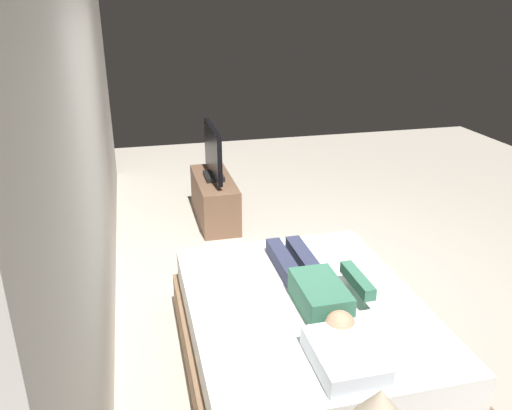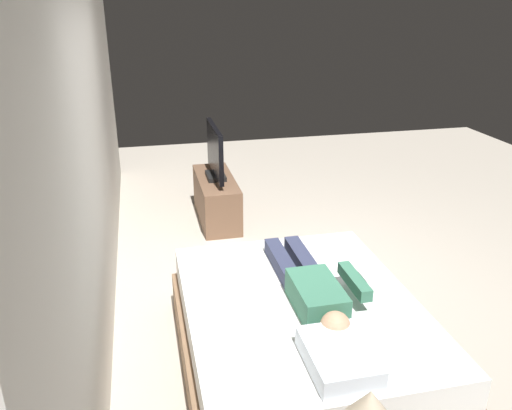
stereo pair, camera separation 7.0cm
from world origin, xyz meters
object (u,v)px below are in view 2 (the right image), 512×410
(tv_stand, at_px, (216,199))
(remote, at_px, (359,278))
(tv, at_px, (215,154))
(bed, at_px, (300,336))
(person, at_px, (312,287))
(lamp, at_px, (369,408))
(pillow, at_px, (338,357))

(tv_stand, bearing_deg, remote, -165.50)
(tv_stand, distance_m, tv, 0.53)
(bed, bearing_deg, person, -70.46)
(person, distance_m, lamp, 1.34)
(person, height_order, lamp, lamp)
(person, bearing_deg, bed, 109.54)
(tv, xyz_separation_m, lamp, (-3.95, -0.03, 0.07))
(bed, relative_size, lamp, 4.65)
(pillow, distance_m, person, 0.69)
(lamp, bearing_deg, person, -8.96)
(person, xyz_separation_m, tv, (2.64, 0.24, 0.16))
(bed, distance_m, tv_stand, 2.68)
(pillow, height_order, tv, tv)
(bed, xyz_separation_m, person, (0.03, -0.08, 0.36))
(remote, relative_size, tv_stand, 0.14)
(person, relative_size, remote, 8.40)
(bed, bearing_deg, tv_stand, 3.39)
(pillow, bearing_deg, remote, -30.19)
(tv, height_order, lamp, tv)
(remote, xyz_separation_m, tv, (2.49, 0.64, 0.24))
(person, relative_size, tv, 1.43)
(lamp, bearing_deg, bed, -5.57)
(person, xyz_separation_m, tv_stand, (2.64, 0.24, -0.37))
(bed, height_order, tv_stand, bed)
(tv_stand, bearing_deg, tv, 0.00)
(bed, relative_size, tv, 2.22)
(person, xyz_separation_m, remote, (0.15, -0.40, -0.07))
(bed, relative_size, pillow, 4.06)
(tv_stand, bearing_deg, person, -174.82)
(remote, height_order, tv, tv)
(remote, bearing_deg, person, 110.47)
(remote, relative_size, tv, 0.17)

